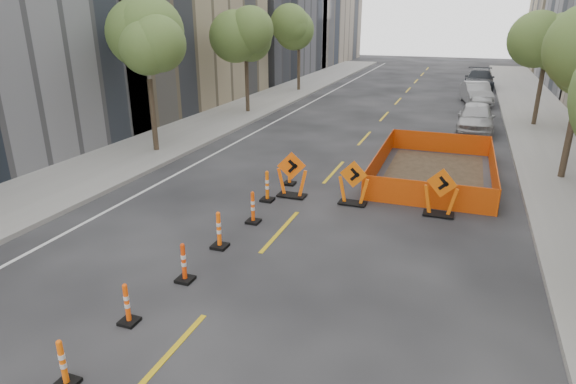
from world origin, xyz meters
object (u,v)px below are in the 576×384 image
at_px(channelizer_5, 253,207).
at_px(parked_car_near, 476,118).
at_px(parked_car_far, 479,80).
at_px(channelizer_1, 63,363).
at_px(channelizer_4, 219,230).
at_px(channelizer_7, 290,171).
at_px(parked_car_mid, 476,93).
at_px(channelizer_3, 184,262).
at_px(channelizer_2, 127,304).
at_px(chevron_sign_right, 441,192).
at_px(chevron_sign_center, 353,183).
at_px(chevron_sign_left, 292,174).
at_px(channelizer_6, 267,186).

relative_size(channelizer_5, parked_car_near, 0.22).
xyz_separation_m(parked_car_near, parked_car_far, (0.26, 16.88, 0.04)).
height_order(channelizer_1, channelizer_4, channelizer_4).
xyz_separation_m(channelizer_7, parked_car_mid, (6.45, 20.82, 0.22)).
distance_m(channelizer_5, parked_car_far, 32.65).
relative_size(channelizer_1, channelizer_3, 0.94).
relative_size(channelizer_1, channelizer_2, 1.00).
bearing_deg(chevron_sign_right, chevron_sign_center, -166.49).
distance_m(channelizer_5, parked_car_mid, 25.30).
bearing_deg(chevron_sign_left, parked_car_far, 56.63).
relative_size(channelizer_4, channelizer_5, 1.04).
bearing_deg(channelizer_5, chevron_sign_left, 82.17).
relative_size(chevron_sign_center, parked_car_mid, 0.33).
bearing_deg(channelizer_4, chevron_sign_center, 58.68).
distance_m(channelizer_7, parked_car_far, 29.09).
bearing_deg(parked_car_mid, channelizer_7, -117.41).
xyz_separation_m(channelizer_6, parked_car_mid, (6.58, 22.66, 0.22)).
relative_size(channelizer_1, chevron_sign_left, 0.57).
bearing_deg(channelizer_7, channelizer_1, -90.12).
relative_size(chevron_sign_left, parked_car_far, 0.28).
bearing_deg(chevron_sign_center, channelizer_3, -112.17).
height_order(channelizer_2, channelizer_6, channelizer_6).
bearing_deg(chevron_sign_center, channelizer_5, -133.87).
xyz_separation_m(channelizer_3, parked_car_mid, (6.40, 28.18, 0.26)).
relative_size(parked_car_mid, parked_car_far, 0.80).
relative_size(channelizer_5, parked_car_far, 0.18).
distance_m(channelizer_4, channelizer_7, 5.52).
xyz_separation_m(channelizer_4, parked_car_near, (6.42, 16.96, 0.26)).
xyz_separation_m(channelizer_2, chevron_sign_right, (5.57, 8.05, 0.32)).
xyz_separation_m(chevron_sign_left, chevron_sign_center, (2.14, 0.02, -0.05)).
distance_m(chevron_sign_right, parked_car_far, 29.50).
relative_size(chevron_sign_right, parked_car_far, 0.27).
bearing_deg(channelizer_1, channelizer_6, 90.69).
xyz_separation_m(channelizer_6, chevron_sign_right, (5.55, 0.68, 0.25)).
bearing_deg(parked_car_near, channelizer_3, -107.99).
relative_size(chevron_sign_left, chevron_sign_right, 1.03).
distance_m(channelizer_5, chevron_sign_center, 3.56).
relative_size(channelizer_4, chevron_sign_right, 0.67).
height_order(chevron_sign_right, parked_car_near, parked_car_near).
bearing_deg(channelizer_1, channelizer_2, 93.91).
bearing_deg(parked_car_far, chevron_sign_right, -92.13).
distance_m(chevron_sign_right, parked_car_mid, 22.00).
height_order(channelizer_2, chevron_sign_right, chevron_sign_right).
height_order(channelizer_2, channelizer_4, channelizer_4).
distance_m(channelizer_4, channelizer_6, 3.68).
xyz_separation_m(channelizer_3, channelizer_6, (-0.17, 5.52, 0.04)).
xyz_separation_m(channelizer_2, chevron_sign_left, (0.66, 8.04, 0.35)).
xyz_separation_m(channelizer_4, chevron_sign_left, (0.52, 4.36, 0.28)).
relative_size(channelizer_1, channelizer_7, 0.87).
height_order(channelizer_1, parked_car_near, parked_car_near).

